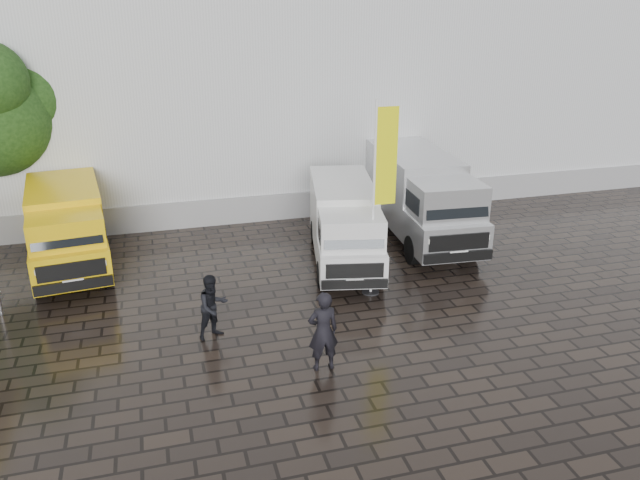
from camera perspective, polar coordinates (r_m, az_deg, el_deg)
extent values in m
plane|color=black|center=(17.34, 6.11, -6.18)|extent=(120.00, 120.00, 0.00)
cube|color=silver|center=(31.30, -1.01, 17.76)|extent=(44.00, 16.00, 12.00)
cube|color=gray|center=(24.69, 3.79, 3.70)|extent=(44.00, 0.15, 1.00)
cylinder|color=black|center=(18.14, 4.64, -4.74)|extent=(0.50, 0.50, 0.04)
cylinder|color=white|center=(17.11, 4.91, 3.56)|extent=(0.07, 0.07, 5.55)
cube|color=yellow|center=(16.89, 6.10, 7.59)|extent=(0.60, 0.03, 2.66)
cylinder|color=black|center=(23.99, -26.85, 4.08)|extent=(0.50, 0.50, 3.58)
cube|color=black|center=(24.94, 8.96, 3.61)|extent=(0.66, 0.66, 0.96)
imported|color=black|center=(14.16, 0.28, -8.34)|extent=(0.72, 0.48, 1.94)
imported|color=black|center=(15.72, -9.76, -6.02)|extent=(1.00, 0.92, 1.67)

